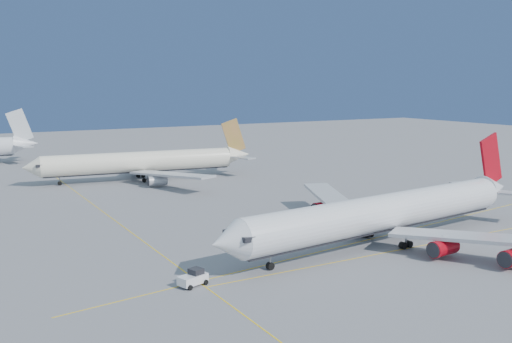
% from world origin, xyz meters
% --- Properties ---
extents(ground, '(500.00, 500.00, 0.00)m').
position_xyz_m(ground, '(0.00, 0.00, 0.00)').
color(ground, slate).
rests_on(ground, ground).
extents(taxiway_lines, '(118.86, 140.00, 0.02)m').
position_xyz_m(taxiway_lines, '(-14.71, 6.34, 0.01)').
color(taxiway_lines, yellow).
rests_on(taxiway_lines, ground).
extents(airliner_virgin, '(68.96, 61.61, 17.01)m').
position_xyz_m(airliner_virgin, '(-4.25, -9.51, 5.13)').
color(airliner_virgin, white).
rests_on(airliner_virgin, ground).
extents(airliner_etihad, '(62.85, 57.69, 16.40)m').
position_xyz_m(airliner_etihad, '(-19.31, 71.07, 4.99)').
color(airliner_etihad, '#F2E9CE').
rests_on(airliner_etihad, ground).
extents(pushback_tug, '(4.31, 3.32, 2.20)m').
position_xyz_m(pushback_tug, '(-41.10, -12.56, 1.02)').
color(pushback_tug, white).
rests_on(pushback_tug, ground).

